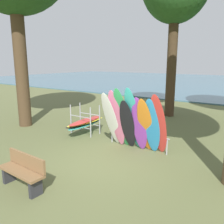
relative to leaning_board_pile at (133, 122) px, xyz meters
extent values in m
plane|color=#60663D|center=(-0.20, -1.11, -1.02)|extent=(80.00, 80.00, 0.00)
cylinder|color=#4C3823|center=(-5.93, -0.07, 2.20)|extent=(0.59, 0.59, 6.45)
cylinder|color=#42301E|center=(-0.98, 5.88, 1.92)|extent=(0.53, 0.53, 5.88)
ellipsoid|color=white|center=(-0.87, -0.07, 0.00)|extent=(0.56, 0.93, 2.04)
ellipsoid|color=pink|center=(-0.65, -0.05, 0.04)|extent=(0.54, 0.76, 2.13)
ellipsoid|color=#339E56|center=(-0.43, -0.04, 0.09)|extent=(0.55, 0.87, 2.21)
ellipsoid|color=black|center=(-0.21, -0.02, -0.11)|extent=(0.58, 0.79, 1.83)
ellipsoid|color=#38B2AD|center=(0.01, 0.00, 0.11)|extent=(0.54, 0.91, 2.26)
ellipsoid|color=purple|center=(0.23, 0.01, -0.04)|extent=(0.57, 0.71, 1.95)
ellipsoid|color=orange|center=(0.45, 0.03, -0.05)|extent=(0.57, 0.88, 1.94)
ellipsoid|color=#2D8ED1|center=(0.67, 0.04, -0.05)|extent=(0.58, 0.77, 1.95)
ellipsoid|color=red|center=(0.89, 0.06, 0.03)|extent=(0.52, 0.84, 2.11)
cylinder|color=#9EA0A5|center=(-1.09, 0.31, -0.75)|extent=(0.04, 0.04, 0.55)
cylinder|color=#9EA0A5|center=(1.11, 0.33, -0.75)|extent=(0.04, 0.04, 0.55)
cylinder|color=#9EA0A5|center=(0.01, 0.32, -0.47)|extent=(2.37, 0.06, 0.04)
cylinder|color=#9EA0A5|center=(-3.24, 0.30, -0.40)|extent=(0.05, 0.05, 1.25)
cylinder|color=#9EA0A5|center=(-2.14, 0.30, -0.40)|extent=(0.05, 0.05, 1.25)
cylinder|color=#9EA0A5|center=(-3.24, 0.90, -0.40)|extent=(0.05, 0.05, 1.25)
cylinder|color=#9EA0A5|center=(-2.14, 0.90, -0.40)|extent=(0.05, 0.05, 1.25)
cylinder|color=#9EA0A5|center=(-2.69, 0.30, -0.67)|extent=(1.10, 0.04, 0.04)
cylinder|color=#9EA0A5|center=(-2.69, 0.30, -0.22)|extent=(1.10, 0.04, 0.04)
cylinder|color=#9EA0A5|center=(-2.69, 0.90, -0.67)|extent=(1.10, 0.04, 0.04)
cylinder|color=#9EA0A5|center=(-2.69, 0.90, -0.22)|extent=(1.10, 0.04, 0.04)
ellipsoid|color=#38B2AD|center=(-2.70, 0.60, -0.62)|extent=(0.62, 2.12, 0.06)
ellipsoid|color=black|center=(-2.75, 0.60, -0.56)|extent=(0.56, 2.11, 0.06)
ellipsoid|color=yellow|center=(-2.66, 0.60, -0.50)|extent=(0.61, 2.12, 0.06)
ellipsoid|color=red|center=(-2.66, 0.60, -0.44)|extent=(0.64, 2.13, 0.06)
cube|color=#2D2D33|center=(-1.56, -3.69, -0.81)|extent=(0.11, 0.32, 0.42)
cube|color=#2D2D33|center=(-0.44, -3.74, -0.81)|extent=(0.11, 0.32, 0.42)
cube|color=olive|center=(-1.00, -3.71, -0.57)|extent=(1.41, 0.45, 0.06)
cube|color=olive|center=(-1.00, -3.54, -0.35)|extent=(1.40, 0.11, 0.36)
camera|label=1|loc=(3.81, -6.79, 2.06)|focal=37.80mm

